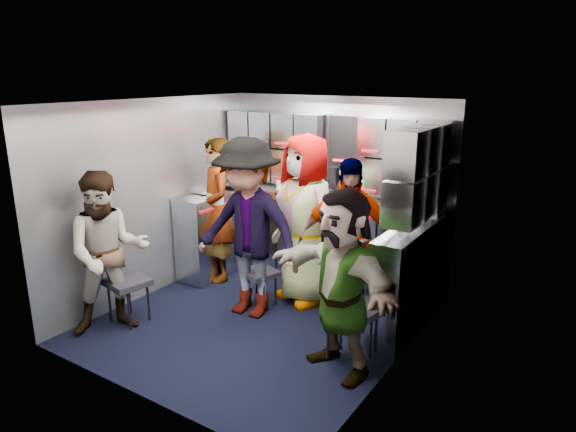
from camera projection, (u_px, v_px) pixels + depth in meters
The scene contains 29 objects.
floor at pixel (261, 319), 5.07m from camera, with size 3.00×3.00×0.00m, color black.
wall_back at pixel (335, 188), 5.99m from camera, with size 2.80×0.04×2.10m, color #91969E.
wall_left at pixel (154, 198), 5.52m from camera, with size 0.04×3.00×2.10m, color #91969E.
wall_right at pixel (403, 244), 4.05m from camera, with size 0.04×3.00×2.10m, color #91969E.
ceiling at pixel (258, 102), 4.50m from camera, with size 2.80×3.00×0.02m, color silver.
cart_bank_back at pixel (325, 238), 5.97m from camera, with size 2.68×0.38×0.99m, color #A5AAB5.
cart_bank_left at pixel (206, 237), 6.01m from camera, with size 0.38×0.76×0.99m, color #A5AAB5.
counter at pixel (326, 194), 5.83m from camera, with size 2.68×0.42×0.03m, color silver.
locker_bank_back at pixel (330, 152), 5.75m from camera, with size 2.68×0.28×0.82m, color #A5AAB5.
locker_bank_right at pixel (418, 173), 4.57m from camera, with size 0.28×1.00×0.82m, color #A5AAB5.
right_cabinet at pixel (407, 279), 4.76m from camera, with size 0.28×1.20×1.00m, color #A5AAB5.
coffee_niche at pixel (347, 154), 5.71m from camera, with size 0.46×0.16×0.84m, color black, non-canonical shape.
red_latch_strip at pixel (317, 209), 5.71m from camera, with size 2.60×0.02×0.03m, color #9D0818.
jump_seat_near_left at pixel (127, 284), 4.92m from camera, with size 0.44×0.42×0.44m.
jump_seat_mid_left at pixel (260, 274), 5.27m from camera, with size 0.42×0.41×0.40m.
jump_seat_center at pixel (314, 255), 5.54m from camera, with size 0.54×0.53×0.50m.
jump_seat_mid_right at pixel (354, 271), 5.15m from camera, with size 0.42×0.40×0.48m.
jump_seat_near_right at pixel (350, 316), 4.27m from camera, with size 0.44×0.43×0.46m.
attendant_standing at pixel (217, 210), 5.88m from camera, with size 0.60×0.40×1.65m, color black.
attendant_arc_a at pixel (108, 253), 4.68m from camera, with size 0.74×0.58×1.53m, color black.
attendant_arc_b at pixel (248, 229), 4.97m from camera, with size 1.15×0.66×1.78m, color black.
attendant_arc_c at pixel (305, 220), 5.28m from camera, with size 0.87×0.57×1.78m, color black.
attendant_arc_d at pixel (347, 241), 4.90m from camera, with size 0.94×0.39×1.60m, color black.
attendant_arc_e at pixel (342, 282), 4.02m from camera, with size 1.42×0.45×1.53m, color black.
bottle_left at pixel (303, 181), 5.91m from camera, with size 0.07×0.07×0.23m, color white.
bottle_mid at pixel (321, 183), 5.78m from camera, with size 0.07×0.07×0.25m, color white.
bottle_right at pixel (364, 188), 5.50m from camera, with size 0.07×0.07×0.24m, color white.
cup_left at pixel (280, 184), 6.08m from camera, with size 0.08×0.08×0.10m, color tan.
cup_right at pixel (433, 205), 5.11m from camera, with size 0.09×0.09×0.09m, color tan.
Camera 1 is at (2.73, -3.71, 2.36)m, focal length 32.00 mm.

